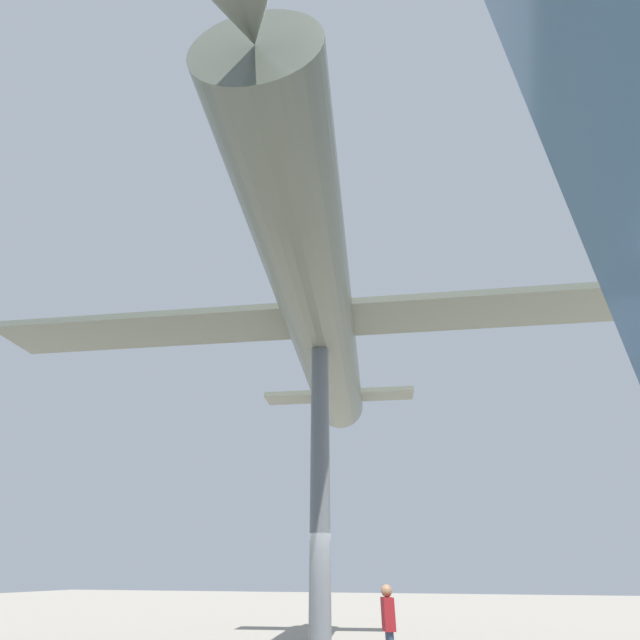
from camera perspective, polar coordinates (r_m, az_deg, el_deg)
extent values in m
cylinder|color=slate|center=(9.80, 0.00, -21.76)|extent=(0.43, 0.43, 6.65)
cylinder|color=slate|center=(11.23, 0.00, 0.00)|extent=(3.60, 13.84, 1.78)
cube|color=slate|center=(11.23, 0.00, 0.00)|extent=(17.71, 3.99, 0.18)
cube|color=slate|center=(16.74, 2.51, -10.07)|extent=(5.73, 1.75, 0.18)
cube|color=slate|center=(17.21, 2.42, -6.24)|extent=(0.33, 1.11, 2.36)
cube|color=maroon|center=(11.06, 9.06, -34.22)|extent=(0.33, 0.45, 0.59)
sphere|color=#936B4C|center=(11.04, 8.86, -32.08)|extent=(0.24, 0.24, 0.24)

